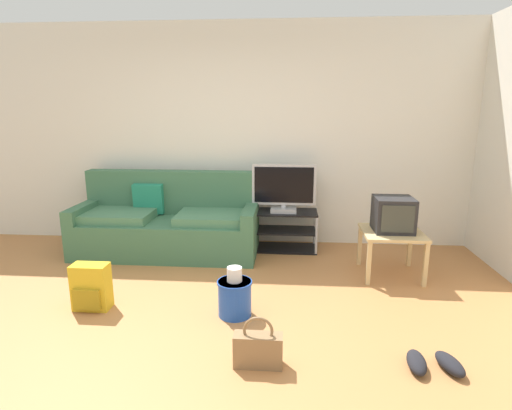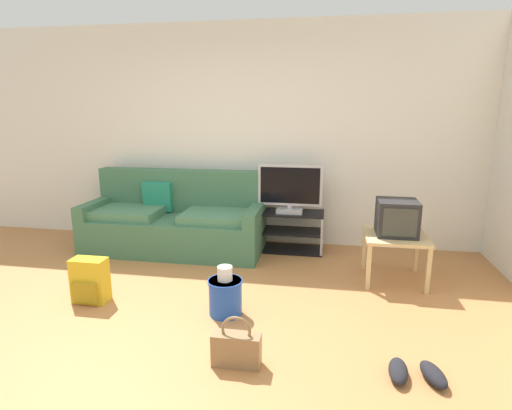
{
  "view_description": "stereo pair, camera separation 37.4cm",
  "coord_description": "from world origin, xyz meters",
  "px_view_note": "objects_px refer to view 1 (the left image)",
  "views": [
    {
      "loc": [
        0.78,
        -2.73,
        1.69
      ],
      "look_at": [
        0.46,
        1.28,
        0.74
      ],
      "focal_mm": 28.97,
      "sensor_mm": 36.0,
      "label": 1
    },
    {
      "loc": [
        1.15,
        -2.68,
        1.69
      ],
      "look_at": [
        0.46,
        1.28,
        0.74
      ],
      "focal_mm": 28.97,
      "sensor_mm": 36.0,
      "label": 2
    }
  ],
  "objects_px": {
    "flat_tv": "(284,189)",
    "crt_tv": "(393,214)",
    "handbag": "(258,349)",
    "backpack": "(91,287)",
    "sneakers_pair": "(433,363)",
    "tv_stand": "(283,230)",
    "cleaning_bucket": "(235,295)",
    "couch": "(168,224)",
    "side_table": "(392,237)"
  },
  "relations": [
    {
      "from": "flat_tv",
      "to": "crt_tv",
      "type": "bearing_deg",
      "value": -31.45
    },
    {
      "from": "flat_tv",
      "to": "handbag",
      "type": "relative_size",
      "value": 2.1
    },
    {
      "from": "backpack",
      "to": "sneakers_pair",
      "type": "height_order",
      "value": "backpack"
    },
    {
      "from": "tv_stand",
      "to": "handbag",
      "type": "xyz_separation_m",
      "value": [
        -0.13,
        -2.38,
        -0.11
      ]
    },
    {
      "from": "tv_stand",
      "to": "flat_tv",
      "type": "xyz_separation_m",
      "value": [
        -0.0,
        -0.02,
        0.52
      ]
    },
    {
      "from": "handbag",
      "to": "cleaning_bucket",
      "type": "xyz_separation_m",
      "value": [
        -0.25,
        0.68,
        0.05
      ]
    },
    {
      "from": "couch",
      "to": "crt_tv",
      "type": "relative_size",
      "value": 5.56
    },
    {
      "from": "side_table",
      "to": "sneakers_pair",
      "type": "xyz_separation_m",
      "value": [
        -0.08,
        -1.61,
        -0.36
      ]
    },
    {
      "from": "backpack",
      "to": "sneakers_pair",
      "type": "relative_size",
      "value": 1.05
    },
    {
      "from": "flat_tv",
      "to": "side_table",
      "type": "xyz_separation_m",
      "value": [
        1.11,
        -0.7,
        -0.35
      ]
    },
    {
      "from": "sneakers_pair",
      "to": "side_table",
      "type": "bearing_deg",
      "value": 87.05
    },
    {
      "from": "sneakers_pair",
      "to": "crt_tv",
      "type": "bearing_deg",
      "value": 87.08
    },
    {
      "from": "couch",
      "to": "flat_tv",
      "type": "relative_size",
      "value": 2.81
    },
    {
      "from": "flat_tv",
      "to": "handbag",
      "type": "bearing_deg",
      "value": -93.1
    },
    {
      "from": "tv_stand",
      "to": "flat_tv",
      "type": "bearing_deg",
      "value": -90.0
    },
    {
      "from": "side_table",
      "to": "crt_tv",
      "type": "distance_m",
      "value": 0.24
    },
    {
      "from": "handbag",
      "to": "sneakers_pair",
      "type": "height_order",
      "value": "handbag"
    },
    {
      "from": "couch",
      "to": "cleaning_bucket",
      "type": "distance_m",
      "value": 1.81
    },
    {
      "from": "handbag",
      "to": "flat_tv",
      "type": "bearing_deg",
      "value": 86.9
    },
    {
      "from": "tv_stand",
      "to": "handbag",
      "type": "distance_m",
      "value": 2.38
    },
    {
      "from": "backpack",
      "to": "handbag",
      "type": "relative_size",
      "value": 1.11
    },
    {
      "from": "handbag",
      "to": "cleaning_bucket",
      "type": "height_order",
      "value": "cleaning_bucket"
    },
    {
      "from": "sneakers_pair",
      "to": "handbag",
      "type": "bearing_deg",
      "value": -177.5
    },
    {
      "from": "backpack",
      "to": "cleaning_bucket",
      "type": "relative_size",
      "value": 0.95
    },
    {
      "from": "tv_stand",
      "to": "crt_tv",
      "type": "distance_m",
      "value": 1.38
    },
    {
      "from": "side_table",
      "to": "handbag",
      "type": "bearing_deg",
      "value": -126.83
    },
    {
      "from": "backpack",
      "to": "sneakers_pair",
      "type": "distance_m",
      "value": 2.73
    },
    {
      "from": "side_table",
      "to": "sneakers_pair",
      "type": "distance_m",
      "value": 1.65
    },
    {
      "from": "handbag",
      "to": "cleaning_bucket",
      "type": "distance_m",
      "value": 0.72
    },
    {
      "from": "flat_tv",
      "to": "backpack",
      "type": "relative_size",
      "value": 1.88
    },
    {
      "from": "side_table",
      "to": "backpack",
      "type": "height_order",
      "value": "side_table"
    },
    {
      "from": "handbag",
      "to": "sneakers_pair",
      "type": "bearing_deg",
      "value": 2.5
    },
    {
      "from": "backpack",
      "to": "handbag",
      "type": "bearing_deg",
      "value": 2.3
    },
    {
      "from": "flat_tv",
      "to": "cleaning_bucket",
      "type": "relative_size",
      "value": 1.78
    },
    {
      "from": "couch",
      "to": "handbag",
      "type": "relative_size",
      "value": 5.9
    },
    {
      "from": "handbag",
      "to": "side_table",
      "type": "bearing_deg",
      "value": 53.17
    },
    {
      "from": "sneakers_pair",
      "to": "cleaning_bucket",
      "type": "bearing_deg",
      "value": 155.88
    },
    {
      "from": "tv_stand",
      "to": "crt_tv",
      "type": "bearing_deg",
      "value": -32.28
    },
    {
      "from": "side_table",
      "to": "cleaning_bucket",
      "type": "height_order",
      "value": "side_table"
    },
    {
      "from": "crt_tv",
      "to": "backpack",
      "type": "height_order",
      "value": "crt_tv"
    },
    {
      "from": "side_table",
      "to": "sneakers_pair",
      "type": "relative_size",
      "value": 1.56
    },
    {
      "from": "handbag",
      "to": "backpack",
      "type": "bearing_deg",
      "value": 154.83
    },
    {
      "from": "crt_tv",
      "to": "backpack",
      "type": "xyz_separation_m",
      "value": [
        -2.73,
        -0.98,
        -0.45
      ]
    },
    {
      "from": "flat_tv",
      "to": "backpack",
      "type": "distance_m",
      "value": 2.38
    },
    {
      "from": "couch",
      "to": "side_table",
      "type": "distance_m",
      "value": 2.54
    },
    {
      "from": "crt_tv",
      "to": "handbag",
      "type": "xyz_separation_m",
      "value": [
        -1.24,
        -1.67,
        -0.52
      ]
    },
    {
      "from": "flat_tv",
      "to": "side_table",
      "type": "height_order",
      "value": "flat_tv"
    },
    {
      "from": "couch",
      "to": "sneakers_pair",
      "type": "relative_size",
      "value": 5.55
    },
    {
      "from": "flat_tv",
      "to": "crt_tv",
      "type": "distance_m",
      "value": 1.31
    },
    {
      "from": "side_table",
      "to": "sneakers_pair",
      "type": "bearing_deg",
      "value": -92.95
    }
  ]
}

